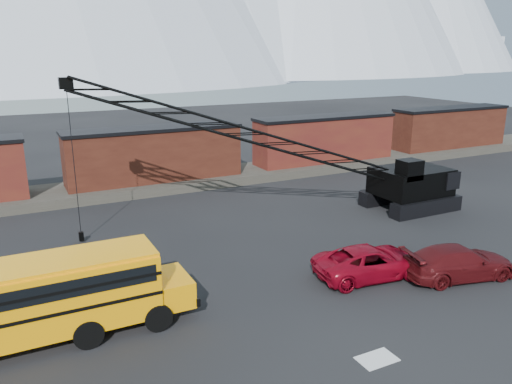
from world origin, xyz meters
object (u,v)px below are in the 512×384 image
school_bus (27,301)px  crawler_crane (259,138)px  maroon_suv (459,262)px  red_pickup (370,262)px

school_bus → crawler_crane: (13.66, 8.26, 3.64)m
maroon_suv → crawler_crane: (-4.91, 11.28, 4.63)m
crawler_crane → maroon_suv: bearing=-66.5°
crawler_crane → school_bus: bearing=-148.8°
crawler_crane → red_pickup: bearing=-82.5°
school_bus → red_pickup: school_bus is taller
red_pickup → maroon_suv: maroon_suv is taller
school_bus → red_pickup: bearing=-4.0°
red_pickup → crawler_crane: size_ratio=0.22×
red_pickup → crawler_crane: bearing=14.5°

